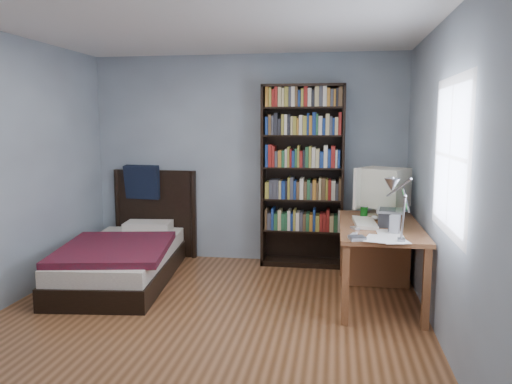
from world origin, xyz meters
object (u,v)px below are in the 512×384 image
at_px(speaker, 395,224).
at_px(bookshelf, 303,176).
at_px(crt_monitor, 383,188).
at_px(desk_lamp, 394,192).
at_px(bed, 126,255).
at_px(desk, 376,247).
at_px(laptop, 392,215).
at_px(soda_can, 364,213).
at_px(keyboard, 365,223).

xyz_separation_m(speaker, bookshelf, (-0.90, 1.42, 0.26)).
relative_size(crt_monitor, speaker, 3.77).
height_order(desk_lamp, bed, desk_lamp).
bearing_deg(desk, laptop, -77.65).
distance_m(desk, speaker, 0.87).
bearing_deg(laptop, soda_can, 130.23).
bearing_deg(laptop, desk_lamp, -95.72).
bearing_deg(crt_monitor, desk, -123.21).
bearing_deg(crt_monitor, desk_lamp, -92.25).
xyz_separation_m(keyboard, bookshelf, (-0.67, 1.07, 0.32)).
bearing_deg(bed, soda_can, -0.28).
bearing_deg(desk, soda_can, -128.95).
distance_m(speaker, bed, 2.89).
xyz_separation_m(laptop, speaker, (-0.01, -0.32, -0.03)).
bearing_deg(soda_can, desk, 51.05).
bearing_deg(soda_can, laptop, -49.77).
bearing_deg(speaker, soda_can, 127.57).
xyz_separation_m(crt_monitor, keyboard, (-0.20, -0.52, -0.27)).
bearing_deg(crt_monitor, laptop, -85.87).
height_order(laptop, bookshelf, bookshelf).
relative_size(keyboard, soda_can, 3.87).
bearing_deg(desk_lamp, laptop, 84.28).
xyz_separation_m(desk, laptop, (0.10, -0.45, 0.42)).
distance_m(desk, bed, 2.68).
xyz_separation_m(crt_monitor, bed, (-2.73, -0.25, -0.76)).
bearing_deg(crt_monitor, speaker, -87.85).
xyz_separation_m(crt_monitor, desk_lamp, (-0.06, -1.53, 0.17)).
bearing_deg(desk, keyboard, -108.56).
bearing_deg(bed, desk_lamp, -25.64).
relative_size(desk_lamp, soda_can, 4.36).
distance_m(crt_monitor, soda_can, 0.39).
distance_m(crt_monitor, bookshelf, 1.03).
relative_size(laptop, keyboard, 0.73).
bearing_deg(speaker, crt_monitor, 108.77).
bearing_deg(soda_can, speaker, -69.05).
xyz_separation_m(speaker, bed, (-2.77, 0.61, -0.55)).
xyz_separation_m(keyboard, bed, (-2.53, 0.27, -0.49)).
bearing_deg(desk, speaker, -83.20).
height_order(speaker, bookshelf, bookshelf).
distance_m(speaker, bookshelf, 1.70).
relative_size(speaker, soda_can, 1.23).
distance_m(keyboard, bed, 2.59).
relative_size(desk, speaker, 9.18).
bearing_deg(laptop, bed, 173.98).
relative_size(desk, laptop, 3.99).
distance_m(desk_lamp, speaker, 0.77).
bearing_deg(keyboard, speaker, -58.71).
xyz_separation_m(desk_lamp, bed, (-2.67, 1.28, -0.93)).
bearing_deg(desk, desk_lamp, -90.02).
height_order(speaker, soda_can, speaker).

